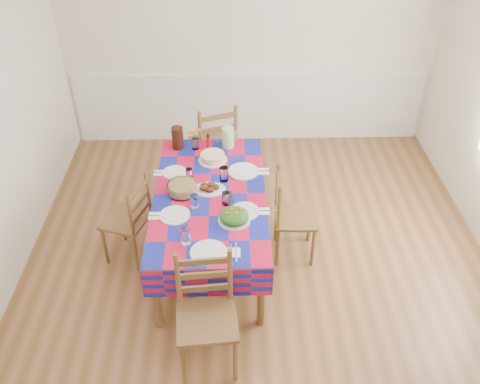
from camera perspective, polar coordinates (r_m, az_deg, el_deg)
name	(u,v)px	position (r m, az deg, el deg)	size (l,w,h in m)	color
room	(263,153)	(4.02, 2.56, 4.40)	(4.58, 5.08, 2.78)	brown
wainscot	(250,105)	(6.60, 1.08, 9.72)	(4.41, 0.06, 0.92)	white
dining_table	(210,201)	(4.65, -3.37, -1.00)	(1.02, 1.90, 0.74)	brown
setting_near_head	(201,246)	(4.02, -4.40, -6.10)	(0.47, 0.32, 0.14)	white
setting_left_near	(181,210)	(4.39, -6.62, -2.03)	(0.48, 0.29, 0.13)	white
setting_left_far	(179,173)	(4.84, -6.82, 2.14)	(0.43, 0.25, 0.11)	white
setting_right_near	(238,206)	(4.40, -0.18, -1.63)	(0.48, 0.28, 0.12)	white
setting_right_far	(237,172)	(4.81, -0.33, 2.24)	(0.55, 0.32, 0.14)	white
meat_platter	(209,188)	(4.63, -3.51, 0.44)	(0.31, 0.22, 0.06)	white
salad_platter	(234,217)	(4.27, -0.66, -2.78)	(0.28, 0.28, 0.12)	white
pasta_bowl	(182,188)	(4.60, -6.50, 0.42)	(0.27, 0.27, 0.10)	white
cake	(213,157)	(5.02, -3.10, 3.89)	(0.28, 0.28, 0.08)	white
serving_utensils	(230,201)	(4.50, -1.15, -1.00)	(0.14, 0.31, 0.01)	black
flower_vase	(195,141)	(5.19, -5.07, 5.76)	(0.14, 0.12, 0.23)	white
hot_sauce	(208,141)	(5.20, -3.59, 5.71)	(0.04, 0.04, 0.16)	#B50E10
green_pitcher	(228,137)	(5.20, -1.36, 6.15)	(0.13, 0.13, 0.21)	#A9CB8F
tea_pitcher	(178,138)	(5.21, -7.02, 6.05)	(0.12, 0.12, 0.23)	black
name_card	(203,264)	(3.91, -4.15, -8.08)	(0.08, 0.02, 0.02)	white
chair_near	(207,316)	(3.90, -3.78, -13.67)	(0.48, 0.46, 1.01)	brown
chair_far	(215,145)	(5.70, -2.87, 5.27)	(0.58, 0.57, 1.05)	brown
chair_left	(130,220)	(4.86, -12.27, -3.14)	(0.50, 0.51, 0.91)	brown
chair_right	(291,216)	(4.80, 5.77, -2.74)	(0.41, 0.43, 0.93)	brown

